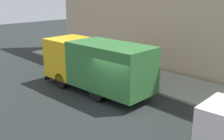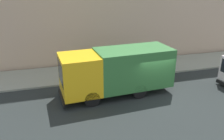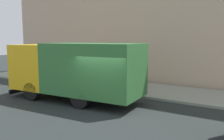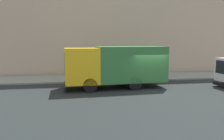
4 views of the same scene
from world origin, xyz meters
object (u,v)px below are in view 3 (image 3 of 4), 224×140
at_px(traffic_cone_orange, 73,80).
at_px(pedestrian_walking, 130,74).
at_px(large_utility_truck, 74,68).
at_px(street_sign_post, 109,67).

bearing_deg(traffic_cone_orange, pedestrian_walking, -66.85).
relative_size(pedestrian_walking, traffic_cone_orange, 2.60).
xyz_separation_m(large_utility_truck, traffic_cone_orange, (2.90, 2.66, -1.30)).
bearing_deg(street_sign_post, pedestrian_walking, -13.39).
distance_m(large_utility_truck, street_sign_post, 2.62).
height_order(traffic_cone_orange, street_sign_post, street_sign_post).
distance_m(pedestrian_walking, street_sign_post, 2.06).
bearing_deg(street_sign_post, large_utility_truck, 168.22).
height_order(pedestrian_walking, street_sign_post, street_sign_post).
xyz_separation_m(large_utility_truck, street_sign_post, (2.56, -0.53, -0.14)).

